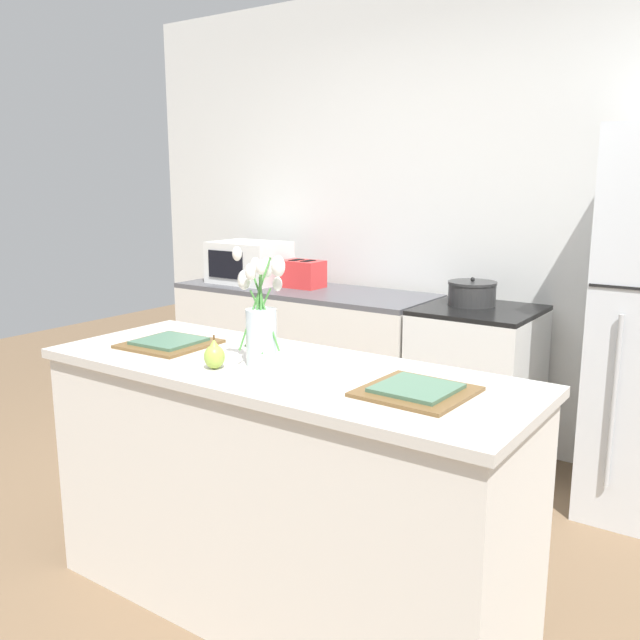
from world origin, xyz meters
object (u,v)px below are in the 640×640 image
plate_setting_left (169,343)px  cooking_pot (472,293)px  plate_setting_right (416,390)px  pear_figurine (214,355)px  stove_range (476,389)px  toaster (302,274)px  flower_vase (261,320)px  microwave (249,262)px

plate_setting_left → cooking_pot: bearing=71.3°
plate_setting_right → pear_figurine: bearing=-168.4°
cooking_pot → stove_range: bearing=-40.6°
plate_setting_right → toaster: bearing=134.7°
flower_vase → pear_figurine: size_ratio=3.53×
pear_figurine → plate_setting_left: 0.40m
cooking_pot → microwave: size_ratio=0.55×
pear_figurine → plate_setting_right: pear_figurine is taller
pear_figurine → plate_setting_right: size_ratio=0.37×
plate_setting_right → cooking_pot: (-0.51, 1.67, 0.02)m
pear_figurine → plate_setting_left: bearing=159.2°
stove_range → microwave: 1.71m
pear_figurine → plate_setting_left: pear_figurine is taller
plate_setting_left → toaster: 1.74m
stove_range → plate_setting_right: (0.44, -1.61, 0.49)m
stove_range → plate_setting_left: plate_setting_left is taller
flower_vase → toaster: flower_vase is taller
flower_vase → cooking_pot: size_ratio=1.59×
plate_setting_right → plate_setting_left: bearing=180.0°
stove_range → toaster: toaster is taller
pear_figurine → plate_setting_left: size_ratio=0.37×
flower_vase → microwave: size_ratio=0.87×
flower_vase → pear_figurine: (-0.11, -0.13, -0.11)m
stove_range → plate_setting_right: plate_setting_right is taller
toaster → plate_setting_left: bearing=-71.2°
toaster → cooking_pot: size_ratio=1.07×
stove_range → plate_setting_left: size_ratio=2.78×
plate_setting_right → microwave: 2.60m
plate_setting_left → microwave: microwave is taller
plate_setting_right → microwave: size_ratio=0.67×
pear_figurine → toaster: 2.02m
pear_figurine → toaster: toaster is taller
microwave → flower_vase: bearing=-48.3°
plate_setting_left → pear_figurine: bearing=-20.8°
stove_range → plate_setting_left: 1.80m
plate_setting_left → stove_range: bearing=68.5°
pear_figurine → microwave: size_ratio=0.25×
flower_vase → pear_figurine: bearing=-130.2°
stove_range → plate_setting_right: 1.74m
flower_vase → microwave: (-1.45, 1.63, -0.06)m
stove_range → plate_setting_left: (-0.64, -1.61, 0.49)m
pear_figurine → microwave: bearing=127.4°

